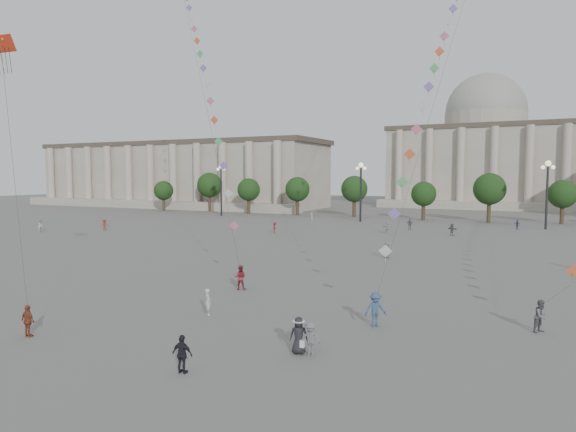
% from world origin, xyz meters
% --- Properties ---
extents(ground, '(360.00, 360.00, 0.00)m').
position_xyz_m(ground, '(0.00, 0.00, 0.00)').
color(ground, '#5C5A56').
rests_on(ground, ground).
extents(hall_west, '(84.00, 26.22, 17.20)m').
position_xyz_m(hall_west, '(-75.00, 93.89, 8.43)').
color(hall_west, gray).
rests_on(hall_west, ground).
extents(hall_central, '(48.30, 34.30, 35.50)m').
position_xyz_m(hall_central, '(0.00, 129.22, 14.23)').
color(hall_central, gray).
rests_on(hall_central, ground).
extents(tree_row, '(137.12, 5.12, 8.00)m').
position_xyz_m(tree_row, '(0.00, 78.00, 5.39)').
color(tree_row, '#3A2C1D').
rests_on(tree_row, ground).
extents(lamp_post_far_west, '(2.00, 0.90, 10.65)m').
position_xyz_m(lamp_post_far_west, '(-45.00, 70.00, 7.35)').
color(lamp_post_far_west, '#262628').
rests_on(lamp_post_far_west, ground).
extents(lamp_post_mid_west, '(2.00, 0.90, 10.65)m').
position_xyz_m(lamp_post_mid_west, '(-15.00, 70.00, 7.35)').
color(lamp_post_mid_west, '#262628').
rests_on(lamp_post_mid_west, ground).
extents(lamp_post_mid_east, '(2.00, 0.90, 10.65)m').
position_xyz_m(lamp_post_mid_east, '(15.00, 70.00, 7.35)').
color(lamp_post_mid_east, '#262628').
rests_on(lamp_post_mid_east, ground).
extents(person_crowd_0, '(0.92, 0.77, 1.48)m').
position_xyz_m(person_crowd_0, '(11.03, 68.00, 0.74)').
color(person_crowd_0, navy).
rests_on(person_crowd_0, ground).
extents(person_crowd_1, '(1.00, 1.10, 1.83)m').
position_xyz_m(person_crowd_1, '(-52.11, 32.80, 0.91)').
color(person_crowd_1, silver).
rests_on(person_crowd_1, ground).
extents(person_crowd_2, '(1.14, 1.27, 1.71)m').
position_xyz_m(person_crowd_2, '(-45.01, 38.30, 0.85)').
color(person_crowd_2, maroon).
rests_on(person_crowd_2, ground).
extents(person_crowd_4, '(1.69, 1.25, 1.77)m').
position_xyz_m(person_crowd_4, '(-5.62, 53.83, 0.88)').
color(person_crowd_4, '#B5B6B2').
rests_on(person_crowd_4, ground).
extents(person_crowd_6, '(1.13, 0.77, 1.62)m').
position_xyz_m(person_crowd_6, '(4.74, 2.79, 0.81)').
color(person_crowd_6, slate).
rests_on(person_crowd_6, ground).
extents(person_crowd_10, '(0.68, 0.73, 1.67)m').
position_xyz_m(person_crowd_10, '(-22.47, 65.14, 0.84)').
color(person_crowd_10, beige).
rests_on(person_crowd_10, ground).
extents(person_crowd_12, '(1.60, 1.20, 1.68)m').
position_xyz_m(person_crowd_12, '(3.23, 55.16, 0.84)').
color(person_crowd_12, '#5E5D61').
rests_on(person_crowd_12, ground).
extents(person_crowd_13, '(0.70, 0.67, 1.60)m').
position_xyz_m(person_crowd_13, '(-3.65, 6.47, 0.80)').
color(person_crowd_13, beige).
rests_on(person_crowd_13, ground).
extents(person_crowd_16, '(1.08, 0.65, 1.72)m').
position_xyz_m(person_crowd_16, '(-3.84, 60.19, 0.86)').
color(person_crowd_16, '#59585D').
rests_on(person_crowd_16, ground).
extents(person_crowd_17, '(0.84, 1.14, 1.58)m').
position_xyz_m(person_crowd_17, '(-20.39, 46.93, 0.79)').
color(person_crowd_17, maroon).
rests_on(person_crowd_17, ground).
extents(person_crowd_19, '(0.76, 0.94, 1.67)m').
position_xyz_m(person_crowd_19, '(0.32, 32.09, 0.83)').
color(person_crowd_19, '#5D5E62').
rests_on(person_crowd_19, ground).
extents(tourist_0, '(1.02, 0.48, 1.70)m').
position_xyz_m(tourist_0, '(-9.63, -1.17, 0.85)').
color(tourist_0, brown).
rests_on(tourist_0, ground).
extents(tourist_4, '(0.99, 0.45, 1.66)m').
position_xyz_m(tourist_4, '(0.70, -1.57, 0.83)').
color(tourist_4, black).
rests_on(tourist_4, ground).
extents(kite_flyer_0, '(1.05, 0.92, 1.81)m').
position_xyz_m(kite_flyer_0, '(-5.53, 13.23, 0.91)').
color(kite_flyer_0, maroon).
rests_on(kite_flyer_0, ground).
extents(kite_flyer_1, '(1.44, 1.33, 1.94)m').
position_xyz_m(kite_flyer_1, '(6.12, 8.61, 0.97)').
color(kite_flyer_1, '#314B70').
rests_on(kite_flyer_1, ground).
extents(kite_flyer_2, '(1.06, 1.09, 1.77)m').
position_xyz_m(kite_flyer_2, '(14.40, 11.56, 0.89)').
color(kite_flyer_2, '#5A595E').
rests_on(kite_flyer_2, ground).
extents(hat_person, '(1.02, 0.88, 1.76)m').
position_xyz_m(hat_person, '(4.13, 2.79, 0.91)').
color(hat_person, black).
rests_on(hat_person, ground).
extents(dragon_kite, '(5.12, 2.75, 17.90)m').
position_xyz_m(dragon_kite, '(-17.52, 3.54, 16.09)').
color(dragon_kite, red).
rests_on(dragon_kite, ground).
extents(kite_train_west, '(31.17, 31.58, 62.12)m').
position_xyz_m(kite_train_west, '(-22.12, 30.32, 24.94)').
color(kite_train_west, '#3F3F3F').
rests_on(kite_train_west, ground).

